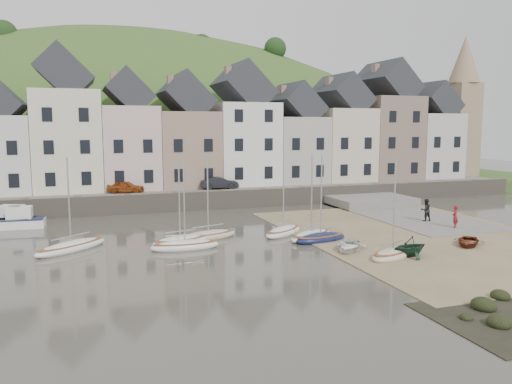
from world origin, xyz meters
name	(u,v)px	position (x,y,z in m)	size (l,w,h in m)	color
ground	(285,247)	(0.00, 0.00, 0.00)	(160.00, 160.00, 0.00)	#403C32
quay_land	(189,184)	(0.00, 32.00, 0.75)	(90.00, 30.00, 1.50)	#3C5B24
quay_street	(211,189)	(0.00, 20.50, 1.55)	(70.00, 7.00, 0.10)	slate
seawall	(220,199)	(0.00, 17.00, 0.90)	(70.00, 1.20, 1.80)	slate
beach	(423,235)	(11.00, 0.00, 0.03)	(18.00, 26.00, 0.06)	#796549
slipway	(405,214)	(15.00, 8.00, 0.06)	(8.00, 18.00, 0.12)	slate
hillside	(132,272)	(-5.00, 60.00, -17.99)	(134.40, 84.00, 84.00)	#3C5B24
townhouse_terrace	(218,132)	(1.76, 24.00, 7.32)	(61.05, 8.00, 13.93)	white
church_spire	(463,102)	(34.55, 24.00, 11.06)	(4.00, 4.00, 18.00)	#997F60
sailboat_0	(71,247)	(-13.56, 3.71, 0.26)	(5.17, 4.66, 6.32)	white
sailboat_1	(180,241)	(-6.52, 3.02, 0.27)	(4.39, 2.63, 6.32)	white
sailboat_2	(208,235)	(-4.27, 4.16, 0.26)	(4.77, 2.76, 6.32)	beige
sailboat_3	(185,245)	(-6.44, 1.67, 0.26)	(4.60, 1.54, 6.32)	white
sailboat_4	(283,231)	(1.39, 3.78, 0.26)	(4.36, 3.90, 6.32)	white
sailboat_5	(321,238)	(3.04, 0.81, 0.27)	(4.37, 2.30, 6.32)	#141A40
sailboat_6	(311,235)	(2.75, 1.76, 0.26)	(4.56, 3.51, 6.32)	white
sailboat_7	(393,254)	(5.24, -4.74, 0.27)	(4.21, 3.04, 6.32)	beige
motorboat_0	(5,220)	(-18.74, 13.78, 0.58)	(5.30, 3.40, 1.70)	white
motorboat_2	(11,221)	(-18.15, 12.97, 0.58)	(5.42, 2.09, 1.70)	white
rowboat_white	(349,246)	(3.50, -2.35, 0.37)	(2.15, 3.02, 0.62)	white
rowboat_green	(410,246)	(6.35, -4.91, 0.70)	(2.11, 2.44, 1.29)	#163122
rowboat_red	(468,241)	(11.79, -3.77, 0.35)	(2.02, 2.83, 0.59)	maroon
person_red	(455,216)	(14.95, 1.30, 1.01)	(0.65, 0.43, 1.79)	maroon
person_dark	(426,210)	(14.53, 4.40, 1.06)	(0.91, 0.71, 1.87)	black
car_left	(126,187)	(-8.71, 19.50, 2.20)	(1.41, 3.50, 1.19)	#8F3F14
car_right	(220,183)	(0.66, 19.50, 2.23)	(1.34, 3.84, 1.27)	black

